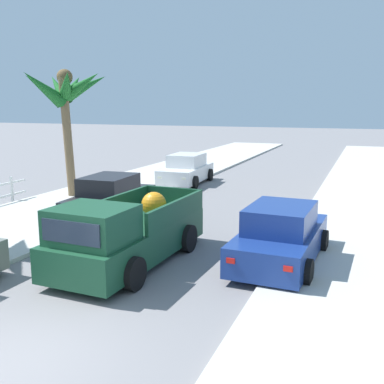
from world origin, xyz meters
TOP-DOWN VIEW (x-y plane):
  - ground_plane at (0.00, 0.00)m, footprint 160.00×160.00m
  - sidewalk_left at (-5.72, 12.00)m, footprint 5.18×60.00m
  - sidewalk_right at (5.72, 12.00)m, footprint 5.18×60.00m
  - curb_left at (-4.53, 12.00)m, footprint 0.16×60.00m
  - curb_right at (4.53, 12.00)m, footprint 0.16×60.00m
  - pickup_truck at (-0.35, 4.60)m, footprint 2.36×5.28m
  - car_left_near at (-3.57, 16.55)m, footprint 2.19×4.33m
  - car_right_near at (3.25, 6.16)m, footprint 2.15×4.31m
  - car_left_mid at (-3.40, 8.82)m, footprint 2.21×4.34m
  - palm_tree_left_fore at (-6.84, 11.11)m, footprint 3.78×4.00m

SIDE VIEW (x-z plane):
  - ground_plane at x=0.00m, z-range 0.00..0.00m
  - curb_left at x=-4.53m, z-range 0.00..0.10m
  - curb_right at x=4.53m, z-range 0.00..0.10m
  - sidewalk_left at x=-5.72m, z-range 0.00..0.12m
  - sidewalk_right at x=5.72m, z-range 0.00..0.12m
  - car_left_near at x=-3.57m, z-range -0.06..1.48m
  - car_right_near at x=3.25m, z-range -0.06..1.48m
  - car_left_mid at x=-3.40m, z-range -0.06..1.48m
  - pickup_truck at x=-0.35m, z-range -0.11..1.69m
  - palm_tree_left_fore at x=-6.84m, z-range 1.75..7.29m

